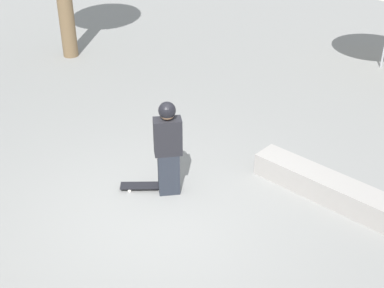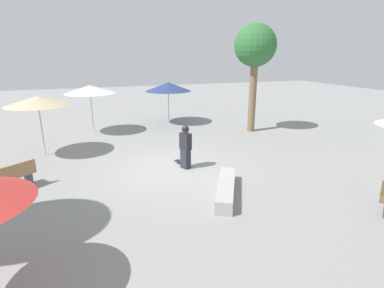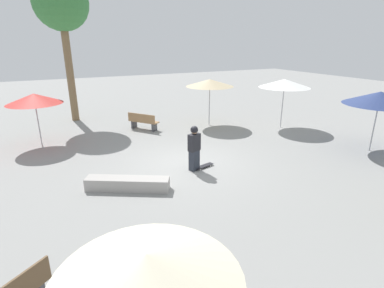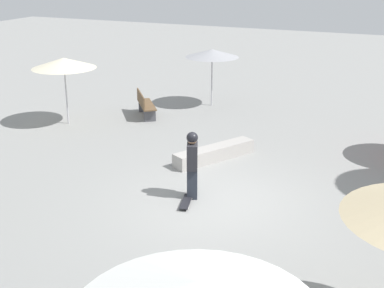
{
  "view_description": "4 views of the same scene",
  "coord_description": "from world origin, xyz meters",
  "px_view_note": "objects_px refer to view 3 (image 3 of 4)",
  "views": [
    {
      "loc": [
        -1.97,
        6.14,
        5.05
      ],
      "look_at": [
        -0.26,
        -0.97,
        0.68
      ],
      "focal_mm": 50.0,
      "sensor_mm": 36.0,
      "label": 1
    },
    {
      "loc": [
        -9.65,
        2.71,
        3.97
      ],
      "look_at": [
        0.47,
        -0.97,
        0.74
      ],
      "focal_mm": 28.0,
      "sensor_mm": 36.0,
      "label": 2
    },
    {
      "loc": [
        -4.29,
        -9.15,
        4.27
      ],
      "look_at": [
        0.13,
        -0.16,
        0.81
      ],
      "focal_mm": 28.0,
      "sensor_mm": 36.0,
      "label": 3
    },
    {
      "loc": [
        10.37,
        4.0,
        5.3
      ],
      "look_at": [
        0.04,
        -0.56,
        1.31
      ],
      "focal_mm": 50.0,
      "sensor_mm": 36.0,
      "label": 4
    }
  ],
  "objects_px": {
    "skateboard": "(204,166)",
    "bench_far": "(143,122)",
    "shade_umbrella_tan": "(210,83)",
    "concrete_ledge": "(128,184)",
    "shade_umbrella_red": "(34,99)",
    "palm_tree_far_back": "(61,5)",
    "shade_umbrella_white": "(285,83)",
    "shade_umbrella_cream": "(147,268)",
    "skater_main": "(194,147)",
    "shade_umbrella_navy": "(380,98)"
  },
  "relations": [
    {
      "from": "skater_main",
      "to": "shade_umbrella_red",
      "type": "distance_m",
      "value": 7.13
    },
    {
      "from": "skateboard",
      "to": "shade_umbrella_red",
      "type": "height_order",
      "value": "shade_umbrella_red"
    },
    {
      "from": "bench_far",
      "to": "skateboard",
      "type": "bearing_deg",
      "value": -32.18
    },
    {
      "from": "concrete_ledge",
      "to": "bench_far",
      "type": "bearing_deg",
      "value": 68.42
    },
    {
      "from": "shade_umbrella_cream",
      "to": "palm_tree_far_back",
      "type": "bearing_deg",
      "value": 87.46
    },
    {
      "from": "shade_umbrella_navy",
      "to": "shade_umbrella_white",
      "type": "relative_size",
      "value": 1.05
    },
    {
      "from": "shade_umbrella_red",
      "to": "palm_tree_far_back",
      "type": "height_order",
      "value": "palm_tree_far_back"
    },
    {
      "from": "skater_main",
      "to": "bench_far",
      "type": "xyz_separation_m",
      "value": [
        -0.07,
        5.61,
        -0.43
      ]
    },
    {
      "from": "shade_umbrella_navy",
      "to": "shade_umbrella_white",
      "type": "bearing_deg",
      "value": 101.09
    },
    {
      "from": "shade_umbrella_red",
      "to": "shade_umbrella_white",
      "type": "relative_size",
      "value": 0.88
    },
    {
      "from": "shade_umbrella_red",
      "to": "shade_umbrella_tan",
      "type": "height_order",
      "value": "shade_umbrella_tan"
    },
    {
      "from": "skater_main",
      "to": "shade_umbrella_cream",
      "type": "bearing_deg",
      "value": -142.59
    },
    {
      "from": "shade_umbrella_white",
      "to": "palm_tree_far_back",
      "type": "bearing_deg",
      "value": 146.26
    },
    {
      "from": "concrete_ledge",
      "to": "shade_umbrella_tan",
      "type": "bearing_deg",
      "value": 42.68
    },
    {
      "from": "shade_umbrella_tan",
      "to": "shade_umbrella_navy",
      "type": "bearing_deg",
      "value": -58.14
    },
    {
      "from": "shade_umbrella_navy",
      "to": "palm_tree_far_back",
      "type": "xyz_separation_m",
      "value": [
        -10.28,
        10.65,
        3.8
      ]
    },
    {
      "from": "shade_umbrella_cream",
      "to": "shade_umbrella_white",
      "type": "xyz_separation_m",
      "value": [
        10.11,
        9.03,
        0.23
      ]
    },
    {
      "from": "bench_far",
      "to": "palm_tree_far_back",
      "type": "xyz_separation_m",
      "value": [
        -2.87,
        3.6,
        5.54
      ]
    },
    {
      "from": "bench_far",
      "to": "shade_umbrella_cream",
      "type": "relative_size",
      "value": 0.7
    },
    {
      "from": "shade_umbrella_white",
      "to": "palm_tree_far_back",
      "type": "relative_size",
      "value": 0.34
    },
    {
      "from": "concrete_ledge",
      "to": "shade_umbrella_red",
      "type": "relative_size",
      "value": 1.08
    },
    {
      "from": "shade_umbrella_cream",
      "to": "shade_umbrella_white",
      "type": "distance_m",
      "value": 13.56
    },
    {
      "from": "shade_umbrella_red",
      "to": "palm_tree_far_back",
      "type": "bearing_deg",
      "value": 65.8
    },
    {
      "from": "skater_main",
      "to": "shade_umbrella_cream",
      "type": "distance_m",
      "value": 7.21
    },
    {
      "from": "shade_umbrella_red",
      "to": "skateboard",
      "type": "bearing_deg",
      "value": -45.22
    },
    {
      "from": "shade_umbrella_cream",
      "to": "palm_tree_far_back",
      "type": "relative_size",
      "value": 0.3
    },
    {
      "from": "shade_umbrella_tan",
      "to": "palm_tree_far_back",
      "type": "height_order",
      "value": "palm_tree_far_back"
    },
    {
      "from": "concrete_ledge",
      "to": "shade_umbrella_red",
      "type": "bearing_deg",
      "value": 112.1
    },
    {
      "from": "bench_far",
      "to": "shade_umbrella_tan",
      "type": "bearing_deg",
      "value": 42.21
    },
    {
      "from": "skateboard",
      "to": "shade_umbrella_red",
      "type": "bearing_deg",
      "value": 120.26
    },
    {
      "from": "bench_far",
      "to": "shade_umbrella_white",
      "type": "relative_size",
      "value": 0.61
    },
    {
      "from": "bench_far",
      "to": "shade_umbrella_navy",
      "type": "relative_size",
      "value": 0.58
    },
    {
      "from": "shade_umbrella_tan",
      "to": "concrete_ledge",
      "type": "bearing_deg",
      "value": -137.32
    },
    {
      "from": "skateboard",
      "to": "shade_umbrella_white",
      "type": "xyz_separation_m",
      "value": [
        6.1,
        2.89,
        2.21
      ]
    },
    {
      "from": "shade_umbrella_red",
      "to": "shade_umbrella_white",
      "type": "height_order",
      "value": "shade_umbrella_white"
    },
    {
      "from": "shade_umbrella_red",
      "to": "palm_tree_far_back",
      "type": "distance_m",
      "value": 5.9
    },
    {
      "from": "shade_umbrella_cream",
      "to": "shade_umbrella_white",
      "type": "height_order",
      "value": "shade_umbrella_white"
    },
    {
      "from": "skater_main",
      "to": "bench_far",
      "type": "bearing_deg",
      "value": 68.76
    },
    {
      "from": "skateboard",
      "to": "palm_tree_far_back",
      "type": "relative_size",
      "value": 0.11
    },
    {
      "from": "palm_tree_far_back",
      "to": "shade_umbrella_red",
      "type": "bearing_deg",
      "value": -114.2
    },
    {
      "from": "shade_umbrella_navy",
      "to": "palm_tree_far_back",
      "type": "bearing_deg",
      "value": 134.0
    },
    {
      "from": "skater_main",
      "to": "shade_umbrella_tan",
      "type": "bearing_deg",
      "value": 33.8
    },
    {
      "from": "skater_main",
      "to": "shade_umbrella_cream",
      "type": "relative_size",
      "value": 0.72
    },
    {
      "from": "skateboard",
      "to": "bench_far",
      "type": "bearing_deg",
      "value": 80.28
    },
    {
      "from": "bench_far",
      "to": "shade_umbrella_cream",
      "type": "xyz_separation_m",
      "value": [
        -3.54,
        -11.74,
        1.61
      ]
    },
    {
      "from": "concrete_ledge",
      "to": "shade_umbrella_white",
      "type": "relative_size",
      "value": 0.95
    },
    {
      "from": "concrete_ledge",
      "to": "shade_umbrella_white",
      "type": "xyz_separation_m",
      "value": [
        8.95,
        3.33,
        2.08
      ]
    },
    {
      "from": "skateboard",
      "to": "bench_far",
      "type": "distance_m",
      "value": 5.62
    },
    {
      "from": "palm_tree_far_back",
      "to": "shade_umbrella_tan",
      "type": "bearing_deg",
      "value": -33.98
    },
    {
      "from": "skateboard",
      "to": "shade_umbrella_white",
      "type": "distance_m",
      "value": 7.1
    }
  ]
}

